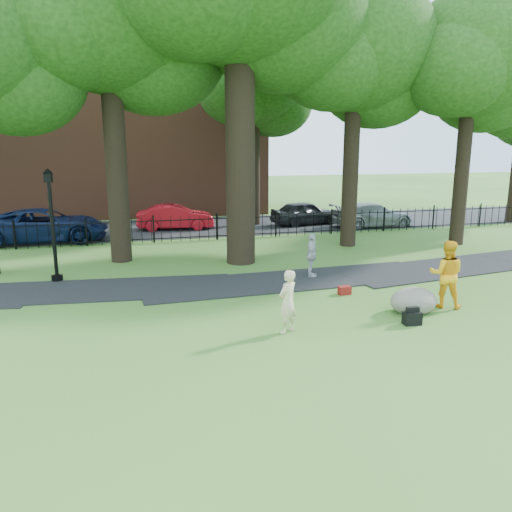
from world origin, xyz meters
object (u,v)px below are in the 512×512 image
object	(u,v)px
boulder	(414,299)
red_sedan	(175,217)
woman	(288,302)
man	(446,274)
lamppost	(53,227)

from	to	relation	value
boulder	red_sedan	bearing A→B (deg)	107.04
woman	man	world-z (taller)	man
red_sedan	lamppost	bearing A→B (deg)	157.80
boulder	red_sedan	xyz separation A→B (m)	(-4.77, 15.56, 0.29)
boulder	lamppost	bearing A→B (deg)	148.61
man	boulder	distance (m)	1.29
boulder	lamppost	distance (m)	11.56
man	lamppost	xyz separation A→B (m)	(-10.92, 5.76, 0.89)
boulder	lamppost	world-z (taller)	lamppost
woman	boulder	distance (m)	3.86
woman	lamppost	bearing A→B (deg)	-79.89
woman	red_sedan	size ratio (longest dim) A/B	0.38
boulder	red_sedan	world-z (taller)	red_sedan
boulder	lamppost	xyz separation A→B (m)	(-9.79, 5.97, 1.46)
boulder	red_sedan	size ratio (longest dim) A/B	0.32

